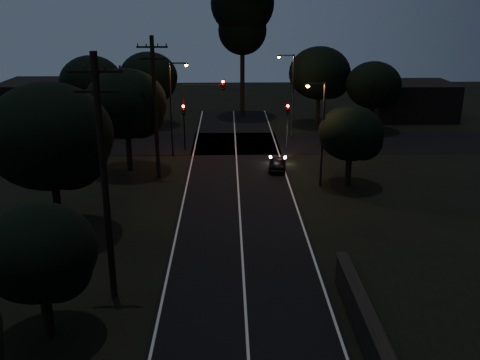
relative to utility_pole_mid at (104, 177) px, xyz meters
name	(u,v)px	position (x,y,z in m)	size (l,w,h in m)	color
road_surface	(238,181)	(6.00, 16.12, -5.73)	(60.00, 70.00, 0.03)	black
utility_pole_mid	(104,177)	(0.00, 0.00, 0.00)	(2.20, 0.30, 11.00)	black
utility_pole_far	(155,106)	(0.00, 17.00, -0.25)	(2.20, 0.30, 10.50)	black
tree_left_b	(43,255)	(-1.84, -3.09, -2.09)	(4.43, 4.43, 5.63)	black
tree_left_c	(53,139)	(-4.25, 6.86, -0.07)	(6.93, 6.93, 8.76)	black
tree_left_d	(129,106)	(-2.28, 18.87, -0.56)	(6.30, 6.30, 7.99)	black
tree_far_nw	(150,78)	(-2.78, 34.88, -0.75)	(6.09, 6.09, 7.71)	black
tree_far_w	(93,84)	(-7.78, 30.88, -0.70)	(6.08, 6.08, 7.75)	black
tree_far_ne	(322,75)	(15.23, 34.87, -0.42)	(6.50, 6.50, 8.22)	black
tree_far_e	(376,86)	(20.20, 31.89, -1.20)	(5.52, 5.52, 7.01)	black
tree_right_a	(353,135)	(14.16, 14.91, -1.95)	(4.60, 4.60, 5.85)	black
tall_pine	(242,12)	(7.00, 40.00, 5.71)	(6.99, 6.99, 15.88)	black
building_left	(52,101)	(-14.00, 37.00, -3.54)	(10.00, 8.00, 4.40)	black
building_right	(410,100)	(26.00, 38.00, -3.74)	(9.00, 7.00, 4.00)	black
signal_left	(184,119)	(1.40, 24.99, -2.90)	(0.28, 0.35, 4.10)	black
signal_right	(287,118)	(10.60, 24.99, -2.90)	(0.28, 0.35, 4.10)	black
signal_mast	(203,102)	(3.09, 24.99, -1.40)	(3.70, 0.35, 6.25)	black
streetlight_a	(173,103)	(0.69, 23.00, -1.10)	(1.66, 0.26, 8.00)	black
streetlight_b	(291,90)	(11.31, 29.00, -1.10)	(1.66, 0.26, 8.00)	black
streetlight_c	(321,127)	(11.83, 15.00, -1.39)	(1.46, 0.26, 7.50)	black
car	(277,163)	(9.20, 18.75, -5.18)	(1.33, 3.31, 1.13)	black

